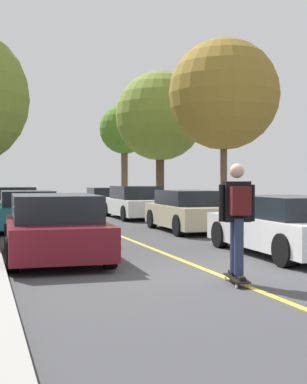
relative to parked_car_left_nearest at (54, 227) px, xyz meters
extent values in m
plane|color=#424244|center=(2.45, -2.70, -0.67)|extent=(80.00, 80.00, 0.00)
cube|color=gold|center=(2.45, 1.30, -0.67)|extent=(0.12, 39.20, 0.01)
cube|color=maroon|center=(0.00, -0.03, -0.18)|extent=(2.03, 4.35, 0.63)
cube|color=black|center=(0.00, 0.07, 0.40)|extent=(1.76, 2.97, 0.53)
cylinder|color=black|center=(0.83, -1.51, -0.35)|extent=(0.24, 0.65, 0.64)
cylinder|color=black|center=(-0.93, -1.45, -0.35)|extent=(0.24, 0.65, 0.64)
cylinder|color=black|center=(0.93, 1.38, -0.35)|extent=(0.24, 0.65, 0.64)
cylinder|color=black|center=(-0.83, 1.44, -0.35)|extent=(0.24, 0.65, 0.64)
cube|color=#196066|center=(0.00, 6.66, -0.18)|extent=(1.94, 4.08, 0.63)
cube|color=black|center=(0.00, 6.75, 0.38)|extent=(1.69, 2.47, 0.49)
cylinder|color=black|center=(0.84, 5.32, -0.35)|extent=(0.23, 0.64, 0.64)
cylinder|color=black|center=(-0.90, 5.36, -0.35)|extent=(0.23, 0.64, 0.64)
cylinder|color=black|center=(0.90, 7.96, -0.35)|extent=(0.23, 0.64, 0.64)
cube|color=white|center=(0.00, 12.99, -0.17)|extent=(1.84, 4.12, 0.65)
cube|color=black|center=(0.00, 12.89, 0.41)|extent=(1.58, 2.34, 0.52)
cylinder|color=black|center=(0.84, 11.68, -0.35)|extent=(0.24, 0.65, 0.64)
cylinder|color=black|center=(0.76, 14.34, -0.35)|extent=(0.24, 0.65, 0.64)
cube|color=white|center=(4.90, -0.94, -0.17)|extent=(2.03, 4.51, 0.64)
cube|color=black|center=(4.90, -1.14, 0.38)|extent=(1.74, 2.57, 0.47)
cylinder|color=black|center=(4.08, 0.62, -0.35)|extent=(0.24, 0.65, 0.64)
cylinder|color=black|center=(5.83, 0.56, -0.35)|extent=(0.24, 0.65, 0.64)
cylinder|color=black|center=(3.97, -2.43, -0.35)|extent=(0.24, 0.65, 0.64)
cube|color=#BCAD89|center=(4.90, 4.75, -0.16)|extent=(1.88, 4.28, 0.66)
cube|color=black|center=(4.90, 4.77, 0.41)|extent=(1.62, 2.54, 0.48)
cylinder|color=black|center=(4.14, 6.19, -0.35)|extent=(0.24, 0.65, 0.64)
cylinder|color=black|center=(5.76, 6.13, -0.35)|extent=(0.24, 0.65, 0.64)
cylinder|color=black|center=(4.05, 3.36, -0.35)|extent=(0.24, 0.65, 0.64)
cylinder|color=black|center=(5.67, 3.31, -0.35)|extent=(0.24, 0.65, 0.64)
cube|color=white|center=(4.90, 10.89, -0.16)|extent=(1.91, 4.54, 0.66)
cube|color=black|center=(4.90, 10.94, 0.45)|extent=(1.68, 2.61, 0.56)
cylinder|color=black|center=(4.02, 12.46, -0.35)|extent=(0.22, 0.64, 0.64)
cylinder|color=black|center=(5.80, 12.45, -0.35)|extent=(0.22, 0.64, 0.64)
cylinder|color=black|center=(4.01, 9.32, -0.35)|extent=(0.22, 0.64, 0.64)
cylinder|color=black|center=(5.78, 9.31, -0.35)|extent=(0.22, 0.64, 0.64)
cube|color=#B7B7BC|center=(4.90, 17.06, -0.19)|extent=(1.83, 4.06, 0.60)
cube|color=black|center=(4.90, 17.01, 0.35)|extent=(1.58, 2.34, 0.47)
cylinder|color=black|center=(4.13, 18.39, -0.35)|extent=(0.23, 0.64, 0.64)
cylinder|color=black|center=(5.74, 18.35, -0.35)|extent=(0.23, 0.64, 0.64)
cylinder|color=black|center=(4.06, 15.77, -0.35)|extent=(0.23, 0.64, 0.64)
cylinder|color=black|center=(5.68, 15.74, -0.35)|extent=(0.23, 0.64, 0.64)
cylinder|color=brown|center=(7.03, 6.60, 1.30)|extent=(0.25, 0.25, 3.66)
sphere|color=olive|center=(7.03, 6.60, 4.11)|extent=(4.05, 4.05, 4.05)
cylinder|color=#4C3823|center=(7.03, 13.87, 1.27)|extent=(0.41, 0.41, 3.59)
sphere|color=olive|center=(7.03, 13.87, 4.16)|extent=(4.40, 4.40, 4.40)
cylinder|color=brown|center=(7.03, 20.74, 1.33)|extent=(0.41, 0.41, 3.72)
sphere|color=#4C7A23|center=(7.03, 20.74, 4.16)|extent=(3.08, 3.08, 3.08)
cube|color=black|center=(2.38, -3.60, -0.58)|extent=(0.38, 0.87, 0.02)
cylinder|color=beige|center=(2.36, -3.25, -0.64)|extent=(0.04, 0.06, 0.06)
cylinder|color=beige|center=(2.54, -3.28, -0.64)|extent=(0.04, 0.06, 0.06)
cylinder|color=beige|center=(2.22, -3.91, -0.64)|extent=(0.04, 0.06, 0.06)
cylinder|color=beige|center=(2.41, -3.95, -0.64)|extent=(0.04, 0.06, 0.06)
cube|color=#99999E|center=(2.45, -3.27, -0.60)|extent=(0.11, 0.06, 0.02)
cube|color=#99999E|center=(2.31, -3.93, -0.60)|extent=(0.11, 0.06, 0.02)
cube|color=black|center=(2.43, -3.38, -0.54)|extent=(0.15, 0.27, 0.06)
cube|color=black|center=(2.34, -3.81, -0.54)|extent=(0.15, 0.27, 0.06)
cylinder|color=#283351|center=(2.41, -3.48, -0.07)|extent=(0.18, 0.18, 0.88)
cylinder|color=#283351|center=(2.36, -3.72, -0.07)|extent=(0.18, 0.18, 0.88)
cube|color=black|center=(2.38, -3.60, 0.63)|extent=(0.44, 0.30, 0.63)
sphere|color=tan|center=(2.38, -3.60, 1.11)|extent=(0.23, 0.23, 0.23)
cylinder|color=black|center=(2.14, -3.55, 0.60)|extent=(0.11, 0.11, 0.58)
cylinder|color=black|center=(2.62, -3.65, 0.60)|extent=(0.11, 0.11, 0.58)
cube|color=#4C1414|center=(2.34, -3.79, 0.65)|extent=(0.33, 0.24, 0.44)
camera|label=1|loc=(-1.44, -11.11, 0.95)|focal=49.68mm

